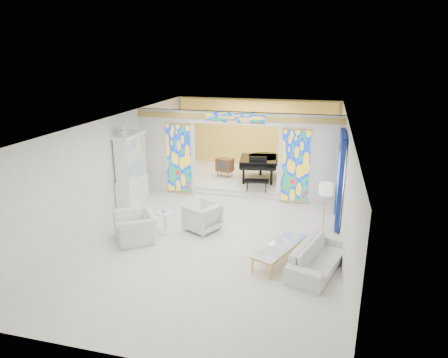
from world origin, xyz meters
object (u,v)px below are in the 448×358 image
(china_cabinet, at_px, (131,170))
(armchair_right, at_px, (202,217))
(grand_piano, at_px, (261,161))
(tv_console, at_px, (225,165))
(armchair_left, at_px, (136,227))
(coffee_table, at_px, (281,246))
(sofa, at_px, (319,257))

(china_cabinet, height_order, armchair_right, china_cabinet)
(china_cabinet, height_order, grand_piano, china_cabinet)
(china_cabinet, distance_m, tv_console, 3.98)
(china_cabinet, relative_size, grand_piano, 0.99)
(armchair_left, relative_size, coffee_table, 0.59)
(china_cabinet, distance_m, grand_piano, 5.01)
(sofa, relative_size, tv_console, 2.95)
(china_cabinet, xyz_separation_m, armchair_right, (2.89, -1.48, -0.77))
(china_cabinet, distance_m, sofa, 6.86)
(armchair_left, distance_m, tv_console, 5.77)
(grand_piano, height_order, tv_console, grand_piano)
(grand_piano, bearing_deg, sofa, -76.93)
(china_cabinet, xyz_separation_m, armchair_left, (1.34, -2.52, -0.79))
(armchair_left, height_order, armchair_right, armchair_right)
(china_cabinet, relative_size, armchair_right, 3.10)
(grand_piano, relative_size, tv_console, 3.75)
(armchair_left, xyz_separation_m, tv_console, (1.04, 5.66, 0.28))
(sofa, bearing_deg, tv_console, 49.72)
(tv_console, bearing_deg, sofa, -43.66)
(armchair_right, xyz_separation_m, grand_piano, (0.93, 4.71, 0.48))
(armchair_right, xyz_separation_m, coffee_table, (2.37, -1.22, -0.01))
(coffee_table, distance_m, tv_console, 6.53)
(armchair_right, bearing_deg, tv_console, -147.72)
(china_cabinet, bearing_deg, coffee_table, -27.23)
(armchair_right, xyz_separation_m, sofa, (3.27, -1.39, -0.08))
(china_cabinet, distance_m, armchair_right, 3.34)
(sofa, bearing_deg, china_cabinet, 82.59)
(armchair_left, distance_m, armchair_right, 1.86)
(sofa, relative_size, coffee_table, 1.10)
(sofa, height_order, grand_piano, grand_piano)
(sofa, bearing_deg, grand_piano, 38.62)
(grand_piano, bearing_deg, china_cabinet, -147.80)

